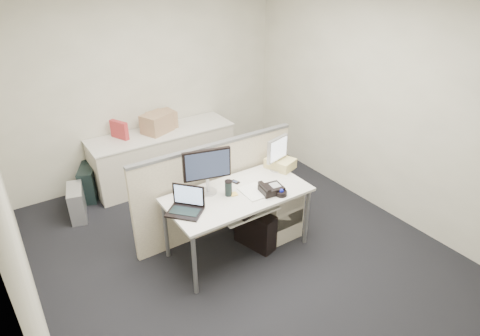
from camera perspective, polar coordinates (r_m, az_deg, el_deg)
floor at (r=4.59m, az=-0.30°, el=-11.41°), size 4.00×4.50×0.01m
wall_back at (r=5.78m, az=-12.95°, el=11.67°), size 4.00×0.02×2.70m
wall_front at (r=2.60m, az=28.92°, el=-13.33°), size 4.00×0.02×2.70m
wall_left at (r=3.35m, az=-30.32°, el=-4.05°), size 0.02×4.50×2.70m
wall_right at (r=5.18m, az=18.74°, el=8.98°), size 0.02×4.50×2.70m
desk at (r=4.20m, az=-0.32°, el=-4.36°), size 1.50×0.75×0.73m
keyboard_tray at (r=4.10m, az=1.07°, el=-6.01°), size 0.62×0.32×0.02m
drawer_pedestal at (r=4.69m, az=5.00°, el=-5.56°), size 0.40×0.55×0.65m
cubicle_partition at (r=4.58m, az=-3.38°, el=-3.07°), size 2.00×0.06×1.10m
back_counter at (r=5.85m, az=-10.75°, el=1.67°), size 2.00×0.60×0.72m
monitor_main at (r=4.07m, az=-4.71°, el=-0.52°), size 0.52×0.30×0.49m
monitor_small at (r=4.53m, az=5.30°, el=1.95°), size 0.35×0.24×0.40m
laptop at (r=3.83m, az=-7.96°, el=-4.84°), size 0.40×0.40×0.24m
trackball at (r=4.14m, az=5.88°, el=-3.59°), size 0.15×0.15×0.05m
desk_phone at (r=4.17m, az=4.49°, el=-3.04°), size 0.25×0.22×0.07m
paper_stack at (r=4.18m, az=2.01°, el=-3.40°), size 0.25×0.32×0.01m
sticky_pad at (r=4.14m, az=-0.90°, el=-3.73°), size 0.08×0.08×0.01m
travel_mug at (r=4.09m, az=-1.65°, el=-2.94°), size 0.10×0.10×0.16m
banana at (r=4.19m, az=4.01°, el=-3.14°), size 0.16×0.14×0.04m
cellphone at (r=4.35m, az=-0.67°, el=-1.99°), size 0.08×0.11×0.01m
manila_folders at (r=4.65m, az=5.75°, el=0.69°), size 0.32×0.37×0.11m
keyboard at (r=4.08m, az=1.98°, el=-5.78°), size 0.47×0.25×0.02m
pc_tower_desk at (r=4.51m, az=2.20°, el=-8.67°), size 0.31×0.50×0.44m
pc_tower_spare_dark at (r=5.74m, az=-20.62°, el=-1.82°), size 0.38×0.52×0.45m
pc_tower_spare_silver at (r=5.37m, az=-22.19°, el=-4.58°), size 0.27×0.47×0.41m
cardboard_box_left at (r=5.65m, az=-11.73°, el=6.18°), size 0.46×0.41×0.29m
cardboard_box_right at (r=5.79m, az=-11.01°, el=6.62°), size 0.38×0.31×0.26m
red_binder at (r=5.58m, az=-16.78°, el=5.12°), size 0.17×0.28×0.26m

